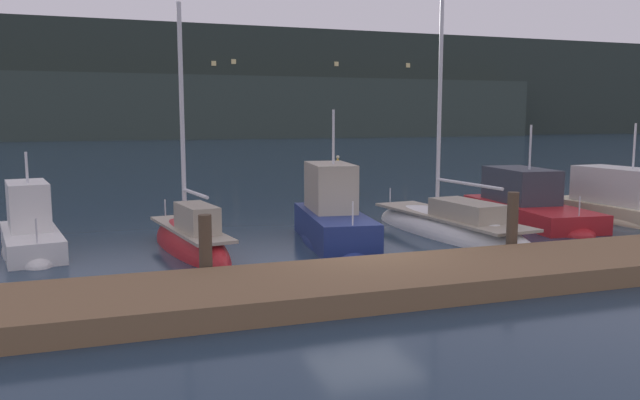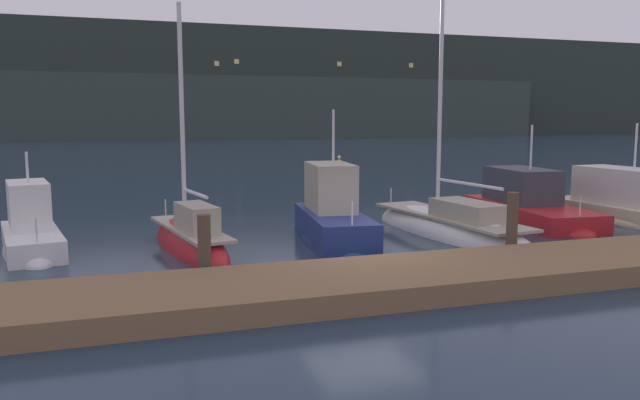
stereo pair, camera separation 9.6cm
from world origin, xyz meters
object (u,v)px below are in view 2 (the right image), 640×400
Objects in this scene: sailboat_berth_3 at (191,246)px; channel_buoy at (339,180)px; motorboat_berth_2 at (32,240)px; motorboat_berth_7 at (631,213)px; motorboat_berth_4 at (333,227)px; sailboat_berth_5 at (449,232)px; motorboat_berth_6 at (529,213)px.

sailboat_berth_3 is 13.07m from channel_buoy.
motorboat_berth_2 is 15.07m from channel_buoy.
motorboat_berth_7 is at bearing -56.08° from channel_buoy.
sailboat_berth_3 is at bearing 177.12° from motorboat_berth_4.
sailboat_berth_5 is 1.51× the size of motorboat_berth_6.
motorboat_berth_7 is at bearing -20.15° from motorboat_berth_6.
motorboat_berth_7 is (14.93, 0.03, 0.19)m from sailboat_berth_3.
channel_buoy is at bearing 36.89° from motorboat_berth_2.
channel_buoy is (4.02, 10.52, 0.21)m from motorboat_berth_4.
sailboat_berth_3 is 0.74× the size of sailboat_berth_5.
sailboat_berth_3 reaches higher than channel_buoy.
motorboat_berth_2 is at bearing 179.82° from motorboat_berth_6.
motorboat_berth_7 is 3.86× the size of channel_buoy.
motorboat_berth_7 is (3.28, -1.20, 0.02)m from motorboat_berth_6.
channel_buoy is at bearing 69.10° from motorboat_berth_4.
sailboat_berth_5 is 1.43× the size of motorboat_berth_7.
motorboat_berth_6 is 3.66× the size of channel_buoy.
motorboat_berth_6 is at bearing 19.71° from sailboat_berth_5.
channel_buoy is (8.00, 10.32, 0.54)m from sailboat_berth_3.
sailboat_berth_5 is (11.80, -1.44, -0.21)m from motorboat_berth_2.
sailboat_berth_5 is 4.13m from motorboat_berth_6.
motorboat_berth_6 reaches higher than channel_buoy.
motorboat_berth_7 is (10.94, 0.23, -0.14)m from motorboat_berth_4.
sailboat_berth_5 reaches higher than motorboat_berth_7.
motorboat_berth_6 is (15.69, -0.05, -0.02)m from motorboat_berth_2.
sailboat_berth_5 is at bearing 0.55° from motorboat_berth_4.
channel_buoy is at bearing 52.21° from sailboat_berth_3.
motorboat_berth_4 is at bearing -169.44° from motorboat_berth_6.
motorboat_berth_6 is at bearing -0.18° from motorboat_berth_2.
motorboat_berth_4 reaches higher than motorboat_berth_7.
motorboat_berth_2 is at bearing -143.11° from channel_buoy.
motorboat_berth_4 is at bearing -110.90° from channel_buoy.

